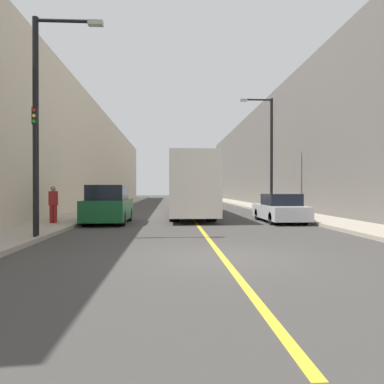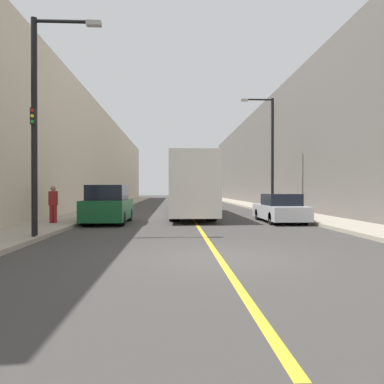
% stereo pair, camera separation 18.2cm
% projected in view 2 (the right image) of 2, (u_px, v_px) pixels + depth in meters
% --- Properties ---
extents(ground_plane, '(200.00, 200.00, 0.00)m').
position_uv_depth(ground_plane, '(219.00, 258.00, 9.26)').
color(ground_plane, '#3F3D3A').
extents(sidewalk_left, '(2.54, 72.00, 0.15)m').
position_uv_depth(sidewalk_left, '(119.00, 205.00, 38.88)').
color(sidewalk_left, '#A89E8C').
rests_on(sidewalk_left, ground).
extents(sidewalk_right, '(2.54, 72.00, 0.15)m').
position_uv_depth(sidewalk_right, '(248.00, 205.00, 39.56)').
color(sidewalk_right, '#A89E8C').
rests_on(sidewalk_right, ground).
extents(building_row_left, '(4.00, 72.00, 9.65)m').
position_uv_depth(building_row_left, '(87.00, 159.00, 38.68)').
color(building_row_left, beige).
rests_on(building_row_left, ground).
extents(building_row_right, '(4.00, 72.00, 10.58)m').
position_uv_depth(building_row_right, '(279.00, 156.00, 39.68)').
color(building_row_right, '#66605B').
rests_on(building_row_right, ground).
extents(road_center_line, '(0.16, 72.00, 0.01)m').
position_uv_depth(road_center_line, '(184.00, 206.00, 39.22)').
color(road_center_line, gold).
rests_on(road_center_line, ground).
extents(bus, '(2.50, 12.92, 3.62)m').
position_uv_depth(bus, '(189.00, 186.00, 23.85)').
color(bus, silver).
rests_on(bus, ground).
extents(parked_suv_left, '(1.98, 4.64, 1.91)m').
position_uv_depth(parked_suv_left, '(108.00, 206.00, 18.70)').
color(parked_suv_left, '#145128').
rests_on(parked_suv_left, ground).
extents(car_right_near, '(1.83, 4.70, 1.47)m').
position_uv_depth(car_right_near, '(280.00, 209.00, 19.29)').
color(car_right_near, silver).
rests_on(car_right_near, ground).
extents(street_lamp_left, '(2.34, 0.24, 7.30)m').
position_uv_depth(street_lamp_left, '(40.00, 112.00, 12.55)').
color(street_lamp_left, black).
rests_on(street_lamp_left, sidewalk_left).
extents(street_lamp_right, '(2.34, 0.24, 7.91)m').
position_uv_depth(street_lamp_right, '(270.00, 148.00, 26.13)').
color(street_lamp_right, black).
rests_on(street_lamp_right, sidewalk_right).
extents(traffic_light, '(0.16, 0.18, 4.20)m').
position_uv_depth(traffic_light, '(33.00, 167.00, 12.20)').
color(traffic_light, black).
rests_on(traffic_light, sidewalk_left).
extents(pedestrian, '(0.37, 0.24, 1.70)m').
position_uv_depth(pedestrian, '(53.00, 204.00, 17.25)').
color(pedestrian, maroon).
rests_on(pedestrian, sidewalk_left).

